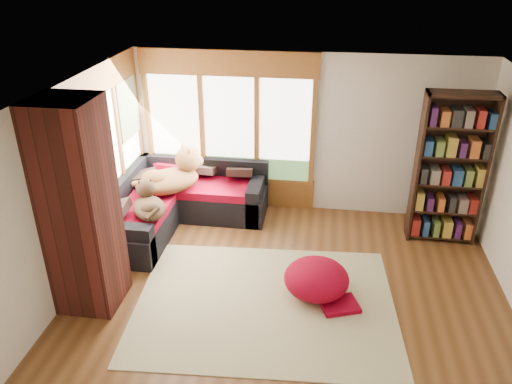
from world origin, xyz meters
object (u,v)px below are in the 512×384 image
(brick_chimney, at_px, (80,209))
(dog_brindle, at_px, (148,203))
(dog_tan, at_px, (173,174))
(area_rug, at_px, (265,303))
(pouf, at_px, (316,278))
(bookshelf, at_px, (450,170))
(sectional_sofa, at_px, (175,205))

(brick_chimney, relative_size, dog_brindle, 3.21)
(dog_tan, bearing_deg, dog_brindle, -141.22)
(dog_brindle, bearing_deg, brick_chimney, 138.41)
(brick_chimney, bearing_deg, dog_brindle, 75.98)
(dog_tan, relative_size, dog_brindle, 1.44)
(area_rug, height_order, dog_brindle, dog_brindle)
(pouf, height_order, dog_brindle, dog_brindle)
(brick_chimney, height_order, dog_tan, brick_chimney)
(area_rug, bearing_deg, dog_brindle, 149.97)
(area_rug, distance_m, dog_tan, 2.63)
(pouf, height_order, dog_tan, dog_tan)
(brick_chimney, distance_m, dog_brindle, 1.43)
(area_rug, height_order, pouf, pouf)
(area_rug, bearing_deg, bookshelf, 38.59)
(area_rug, height_order, dog_tan, dog_tan)
(sectional_sofa, distance_m, area_rug, 2.50)
(brick_chimney, height_order, bookshelf, brick_chimney)
(dog_tan, height_order, dog_brindle, dog_tan)
(sectional_sofa, xyz_separation_m, pouf, (2.30, -1.52, -0.07))
(bookshelf, bearing_deg, dog_brindle, -168.32)
(brick_chimney, relative_size, dog_tan, 2.24)
(bookshelf, relative_size, pouf, 2.73)
(sectional_sofa, height_order, pouf, sectional_sofa)
(brick_chimney, bearing_deg, sectional_sofa, 77.71)
(brick_chimney, xyz_separation_m, pouf, (2.75, 0.52, -1.06))
(pouf, bearing_deg, area_rug, -154.29)
(brick_chimney, distance_m, pouf, 2.99)
(pouf, bearing_deg, dog_brindle, 162.76)
(bookshelf, xyz_separation_m, dog_tan, (-4.09, -0.08, -0.30))
(sectional_sofa, bearing_deg, dog_tan, 84.28)
(sectional_sofa, relative_size, area_rug, 0.69)
(area_rug, bearing_deg, dog_tan, 132.39)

